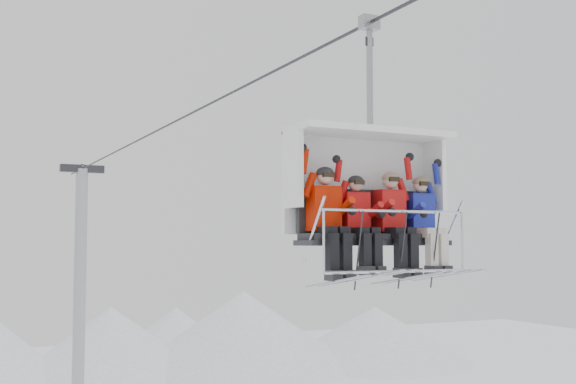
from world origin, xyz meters
name	(u,v)px	position (x,y,z in m)	size (l,w,h in m)	color
ridgeline	(4,343)	(-1.58, 42.05, 2.84)	(72.00, 21.00, 7.00)	white
lift_tower_right	(79,331)	(0.00, 22.00, 5.78)	(2.00, 1.80, 13.48)	#A2A4A9
haul_cable	(288,64)	(0.00, 0.00, 13.30)	(0.06, 0.06, 50.00)	#2D2E33
chairlift_carrier	(366,187)	(0.00, -2.78, 10.73)	(2.63, 1.17, 3.98)	black
skier_far_left	(327,216)	(-0.86, -3.08, 10.25)	(0.45, 1.69, 1.76)	red
skier_center_left	(359,220)	(-0.32, -3.10, 10.20)	(0.40, 1.69, 1.60)	red
skier_center_right	(394,218)	(0.30, -3.09, 10.24)	(0.44, 1.69, 1.72)	red
skier_far_right	(424,220)	(0.86, -3.09, 10.21)	(0.41, 1.69, 1.64)	#1B269B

